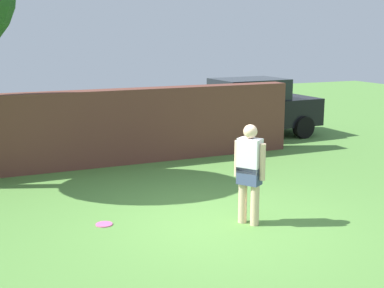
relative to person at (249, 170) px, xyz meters
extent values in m
plane|color=#568C3D|center=(-0.45, 0.21, -0.90)|extent=(40.00, 40.00, 0.00)
cube|color=brown|center=(-1.95, 4.76, -0.02)|extent=(11.21, 0.50, 1.75)
cylinder|color=beige|center=(-0.06, 0.09, -0.47)|extent=(0.14, 0.14, 0.85)
cylinder|color=beige|center=(0.06, -0.09, -0.47)|extent=(0.14, 0.14, 0.85)
cube|color=#3F4C72|center=(0.00, 0.00, -0.10)|extent=(0.38, 0.42, 0.28)
cube|color=silver|center=(0.00, 0.00, 0.23)|extent=(0.38, 0.42, 0.55)
sphere|color=beige|center=(0.00, 0.00, 0.61)|extent=(0.22, 0.22, 0.22)
cylinder|color=beige|center=(-0.12, 0.19, 0.15)|extent=(0.09, 0.09, 0.58)
cylinder|color=beige|center=(0.12, -0.19, 0.15)|extent=(0.09, 0.09, 0.58)
cube|color=black|center=(3.65, 6.37, -0.18)|extent=(4.26, 1.87, 0.80)
cube|color=#1E2328|center=(3.65, 6.37, 0.52)|extent=(2.06, 1.58, 0.60)
cylinder|color=black|center=(4.98, 7.27, -0.58)|extent=(0.65, 0.25, 0.64)
cylinder|color=black|center=(5.04, 5.58, -0.58)|extent=(0.65, 0.25, 0.64)
cylinder|color=black|center=(2.25, 7.16, -0.58)|extent=(0.65, 0.25, 0.64)
cylinder|color=black|center=(2.32, 5.47, -0.58)|extent=(0.65, 0.25, 0.64)
cylinder|color=pink|center=(-2.14, 0.89, -0.89)|extent=(0.27, 0.27, 0.02)
camera|label=1|loc=(-4.12, -7.06, 2.11)|focal=49.74mm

